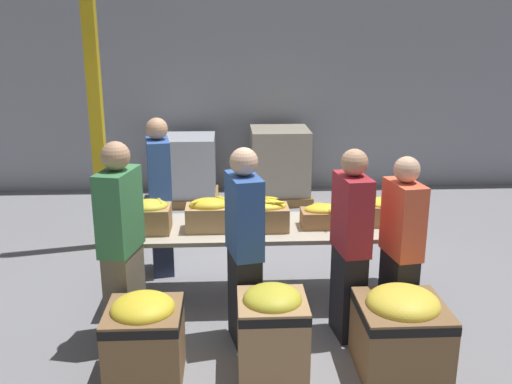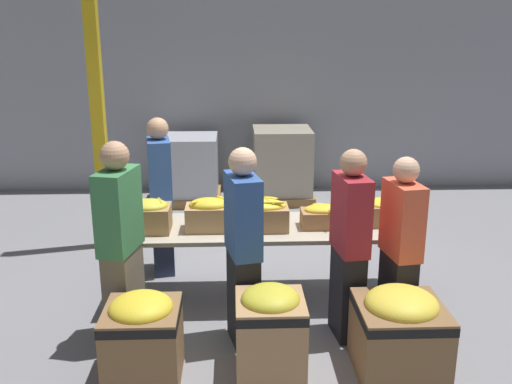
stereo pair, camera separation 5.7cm
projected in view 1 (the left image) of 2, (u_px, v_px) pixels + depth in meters
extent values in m
plane|color=gray|center=(266.00, 296.00, 5.67)|extent=(30.00, 30.00, 0.00)
cube|color=#9399A3|center=(249.00, 65.00, 8.97)|extent=(16.00, 0.08, 4.00)
cube|color=#B2A893|center=(266.00, 228.00, 5.47)|extent=(2.82, 0.84, 0.04)
cylinder|color=#38383D|center=(120.00, 283.00, 5.16)|extent=(0.05, 0.05, 0.71)
cylinder|color=#38383D|center=(414.00, 276.00, 5.29)|extent=(0.05, 0.05, 0.71)
cylinder|color=#38383D|center=(132.00, 252.00, 5.85)|extent=(0.05, 0.05, 0.71)
cylinder|color=#38383D|center=(392.00, 247.00, 5.99)|extent=(0.05, 0.05, 0.71)
cube|color=#A37A4C|center=(149.00, 219.00, 5.29)|extent=(0.40, 0.32, 0.24)
ellipsoid|color=gold|center=(148.00, 206.00, 5.25)|extent=(0.35, 0.29, 0.11)
ellipsoid|color=gold|center=(138.00, 201.00, 5.30)|extent=(0.16, 0.07, 0.05)
ellipsoid|color=gold|center=(138.00, 200.00, 5.31)|extent=(0.09, 0.15, 0.05)
ellipsoid|color=gold|center=(160.00, 201.00, 5.28)|extent=(0.09, 0.18, 0.04)
cube|color=tan|center=(209.00, 218.00, 5.33)|extent=(0.43, 0.28, 0.23)
ellipsoid|color=gold|center=(209.00, 205.00, 5.30)|extent=(0.37, 0.26, 0.13)
ellipsoid|color=gold|center=(198.00, 201.00, 5.25)|extent=(0.15, 0.16, 0.04)
ellipsoid|color=gold|center=(221.00, 199.00, 5.37)|extent=(0.13, 0.16, 0.04)
cube|color=#A37A4C|center=(263.00, 218.00, 5.35)|extent=(0.47, 0.31, 0.22)
ellipsoid|color=yellow|center=(263.00, 206.00, 5.32)|extent=(0.43, 0.28, 0.11)
ellipsoid|color=yellow|center=(269.00, 198.00, 5.40)|extent=(0.17, 0.07, 0.04)
ellipsoid|color=yellow|center=(273.00, 203.00, 5.24)|extent=(0.22, 0.05, 0.05)
ellipsoid|color=yellow|center=(269.00, 201.00, 5.29)|extent=(0.11, 0.18, 0.04)
cube|color=olive|center=(324.00, 218.00, 5.42)|extent=(0.43, 0.26, 0.16)
ellipsoid|color=gold|center=(324.00, 209.00, 5.40)|extent=(0.37, 0.22, 0.10)
ellipsoid|color=gold|center=(320.00, 205.00, 5.46)|extent=(0.16, 0.09, 0.04)
ellipsoid|color=gold|center=(330.00, 209.00, 5.35)|extent=(0.19, 0.12, 0.04)
ellipsoid|color=gold|center=(329.00, 209.00, 5.34)|extent=(0.07, 0.19, 0.04)
cube|color=olive|center=(384.00, 213.00, 5.52)|extent=(0.46, 0.32, 0.20)
ellipsoid|color=yellow|center=(385.00, 203.00, 5.49)|extent=(0.36, 0.29, 0.09)
ellipsoid|color=yellow|center=(390.00, 197.00, 5.53)|extent=(0.14, 0.05, 0.04)
ellipsoid|color=yellow|center=(388.00, 202.00, 5.42)|extent=(0.15, 0.13, 0.05)
ellipsoid|color=yellow|center=(396.00, 202.00, 5.40)|extent=(0.13, 0.20, 0.05)
cube|color=#2D3856|center=(162.00, 236.00, 6.16)|extent=(0.27, 0.41, 0.80)
cube|color=#2D5199|center=(159.00, 171.00, 5.96)|extent=(0.30, 0.48, 0.66)
sphere|color=tan|center=(157.00, 129.00, 5.83)|extent=(0.23, 0.23, 0.23)
cube|color=black|center=(245.00, 298.00, 4.78)|extent=(0.28, 0.42, 0.80)
cube|color=#2D5199|center=(244.00, 215.00, 4.57)|extent=(0.31, 0.49, 0.66)
sphere|color=#DBAD89|center=(244.00, 162.00, 4.45)|extent=(0.23, 0.23, 0.23)
cube|color=#6B604C|center=(125.00, 296.00, 4.79)|extent=(0.30, 0.43, 0.82)
cube|color=#387A47|center=(119.00, 211.00, 4.58)|extent=(0.33, 0.50, 0.68)
sphere|color=tan|center=(115.00, 156.00, 4.45)|extent=(0.23, 0.23, 0.23)
cube|color=black|center=(348.00, 293.00, 4.88)|extent=(0.25, 0.40, 0.78)
cube|color=maroon|center=(352.00, 214.00, 4.68)|extent=(0.27, 0.47, 0.65)
sphere|color=tan|center=(354.00, 162.00, 4.56)|extent=(0.22, 0.22, 0.22)
cube|color=black|center=(397.00, 295.00, 4.86)|extent=(0.25, 0.39, 0.75)
cube|color=#EA5B3D|center=(403.00, 219.00, 4.67)|extent=(0.28, 0.45, 0.62)
sphere|color=#DBAD89|center=(407.00, 170.00, 4.55)|extent=(0.21, 0.21, 0.21)
cube|color=olive|center=(145.00, 344.00, 4.29)|extent=(0.56, 0.56, 0.58)
cube|color=black|center=(143.00, 316.00, 4.22)|extent=(0.56, 0.56, 0.07)
ellipsoid|color=yellow|center=(143.00, 308.00, 4.20)|extent=(0.48, 0.48, 0.20)
cube|color=tan|center=(272.00, 337.00, 4.33)|extent=(0.52, 0.52, 0.63)
cube|color=black|center=(272.00, 307.00, 4.25)|extent=(0.52, 0.52, 0.07)
ellipsoid|color=gold|center=(272.00, 299.00, 4.24)|extent=(0.44, 0.44, 0.18)
cube|color=olive|center=(400.00, 338.00, 4.38)|extent=(0.65, 0.65, 0.56)
cube|color=black|center=(402.00, 311.00, 4.32)|extent=(0.66, 0.66, 0.07)
ellipsoid|color=yellow|center=(403.00, 303.00, 4.30)|extent=(0.55, 0.55, 0.23)
cube|color=gold|center=(94.00, 80.00, 6.43)|extent=(0.14, 0.14, 4.00)
cube|color=olive|center=(279.00, 195.00, 8.86)|extent=(0.94, 0.94, 0.13)
cube|color=#A39984|center=(280.00, 160.00, 8.70)|extent=(0.87, 0.87, 0.98)
cube|color=olive|center=(188.00, 197.00, 8.77)|extent=(0.92, 0.92, 0.13)
cube|color=#B2B7C1|center=(187.00, 165.00, 8.63)|extent=(0.85, 0.85, 0.88)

